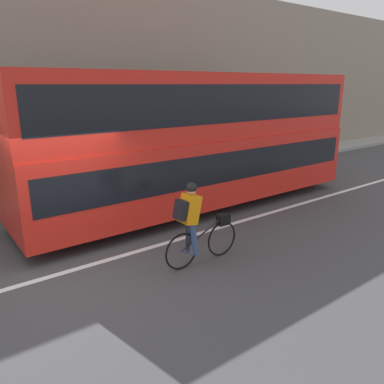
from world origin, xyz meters
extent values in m
plane|color=#424244|center=(0.00, 0.00, 0.00)|extent=(80.00, 80.00, 0.00)
cube|color=silver|center=(0.00, -0.14, 0.00)|extent=(50.00, 0.14, 0.01)
cube|color=gray|center=(0.00, 4.96, 0.07)|extent=(60.00, 1.62, 0.15)
cylinder|color=black|center=(7.23, 1.58, 0.48)|extent=(0.95, 0.30, 0.95)
cylinder|color=black|center=(1.10, 1.58, 0.48)|extent=(0.95, 0.30, 0.95)
cube|color=red|center=(4.17, 1.58, 1.16)|extent=(9.89, 2.54, 1.74)
cube|color=black|center=(4.17, 1.58, 1.37)|extent=(9.49, 2.56, 0.77)
cube|color=red|center=(4.17, 1.58, 2.85)|extent=(9.89, 2.44, 1.65)
cube|color=black|center=(4.17, 1.58, 2.93)|extent=(9.49, 2.46, 0.92)
torus|color=black|center=(2.62, -1.33, 0.36)|extent=(0.73, 0.04, 0.73)
torus|color=black|center=(1.61, -1.33, 0.36)|extent=(0.73, 0.04, 0.73)
cylinder|color=black|center=(2.11, -1.33, 0.60)|extent=(1.02, 0.03, 0.50)
cylinder|color=black|center=(1.73, -1.33, 0.63)|extent=(0.03, 0.03, 0.54)
cube|color=black|center=(2.65, -1.33, 0.78)|extent=(0.26, 0.16, 0.22)
cube|color=orange|center=(1.80, -1.33, 1.17)|extent=(0.37, 0.32, 0.58)
cube|color=black|center=(1.60, -1.33, 1.19)|extent=(0.21, 0.26, 0.38)
cylinder|color=#384C7A|center=(1.84, -1.24, 0.58)|extent=(0.22, 0.11, 0.66)
cylinder|color=#384C7A|center=(1.84, -1.42, 0.58)|extent=(0.20, 0.11, 0.66)
sphere|color=tan|center=(1.84, -1.33, 1.53)|extent=(0.19, 0.19, 0.19)
sphere|color=black|center=(1.84, -1.33, 1.57)|extent=(0.21, 0.21, 0.21)
camera|label=1|loc=(-2.09, -6.63, 3.40)|focal=35.00mm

